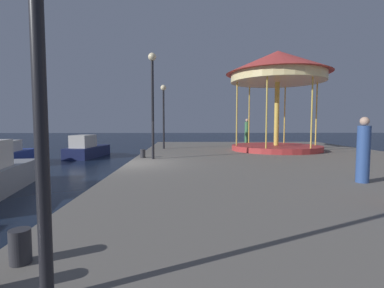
{
  "coord_description": "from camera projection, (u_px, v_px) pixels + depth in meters",
  "views": [
    {
      "loc": [
        2.4,
        -11.7,
        2.43
      ],
      "look_at": [
        2.73,
        3.11,
        1.35
      ],
      "focal_mm": 26.78,
      "sensor_mm": 36.0,
      "label": 1
    }
  ],
  "objects": [
    {
      "name": "person_by_the_water",
      "position": [
        363.0,
        152.0,
        7.81
      ],
      "size": [
        0.34,
        0.34,
        1.8
      ],
      "color": "#2D4C8C",
      "rests_on": "quay_dock"
    },
    {
      "name": "ground_plane",
      "position": [
        128.0,
        182.0,
        11.79
      ],
      "size": [
        120.0,
        120.0,
        0.0
      ],
      "primitive_type": "plane",
      "color": "black"
    },
    {
      "name": "lamp_post_mid_promenade",
      "position": [
        152.0,
        88.0,
        12.82
      ],
      "size": [
        0.36,
        0.36,
        4.75
      ],
      "color": "black",
      "rests_on": "quay_dock"
    },
    {
      "name": "bollard_south",
      "position": [
        20.0,
        246.0,
        3.32
      ],
      "size": [
        0.24,
        0.24,
        0.4
      ],
      "primitive_type": "cylinder",
      "color": "#2D2D33",
      "rests_on": "quay_dock"
    },
    {
      "name": "quay_dock",
      "position": [
        294.0,
        172.0,
        11.91
      ],
      "size": [
        13.8,
        26.16,
        0.8
      ],
      "primitive_type": "cube",
      "color": "slate",
      "rests_on": "ground"
    },
    {
      "name": "motorboat_navy",
      "position": [
        87.0,
        149.0,
        20.37
      ],
      "size": [
        2.15,
        4.36,
        1.6
      ],
      "color": "#19214C",
      "rests_on": "ground"
    },
    {
      "name": "person_mid_promenade",
      "position": [
        247.0,
        133.0,
        21.46
      ],
      "size": [
        0.34,
        0.34,
        1.97
      ],
      "color": "#387247",
      "rests_on": "quay_dock"
    },
    {
      "name": "bollard_center",
      "position": [
        143.0,
        154.0,
        13.44
      ],
      "size": [
        0.24,
        0.24,
        0.4
      ],
      "primitive_type": "cylinder",
      "color": "#2D2D33",
      "rests_on": "quay_dock"
    },
    {
      "name": "lamp_post_far_end",
      "position": [
        163.0,
        105.0,
        18.07
      ],
      "size": [
        0.36,
        0.36,
        4.03
      ],
      "color": "black",
      "rests_on": "quay_dock"
    },
    {
      "name": "carousel",
      "position": [
        278.0,
        76.0,
        16.87
      ],
      "size": [
        6.08,
        6.08,
        5.87
      ],
      "color": "#B23333",
      "rests_on": "quay_dock"
    },
    {
      "name": "motorboat_blue",
      "position": [
        2.0,
        156.0,
        16.25
      ],
      "size": [
        2.58,
        4.8,
        1.44
      ],
      "color": "navy",
      "rests_on": "ground"
    }
  ]
}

